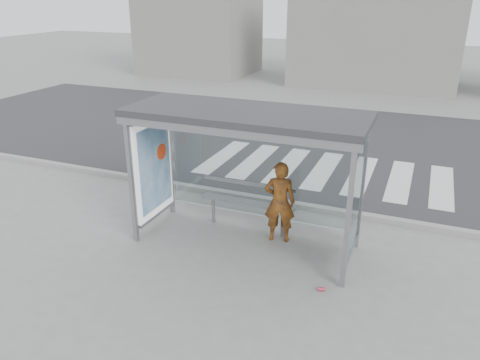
{
  "coord_description": "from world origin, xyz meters",
  "views": [
    {
      "loc": [
        2.9,
        -7.36,
        4.53
      ],
      "look_at": [
        -0.19,
        0.2,
        1.22
      ],
      "focal_mm": 35.0,
      "sensor_mm": 36.0,
      "label": 1
    }
  ],
  "objects_px": {
    "bench": "(247,203)",
    "soda_can": "(321,289)",
    "bus_shelter": "(228,142)",
    "person": "(280,202)"
  },
  "relations": [
    {
      "from": "person",
      "to": "soda_can",
      "type": "bearing_deg",
      "value": 117.7
    },
    {
      "from": "person",
      "to": "bus_shelter",
      "type": "bearing_deg",
      "value": 6.77
    },
    {
      "from": "person",
      "to": "bench",
      "type": "relative_size",
      "value": 0.84
    },
    {
      "from": "person",
      "to": "soda_can",
      "type": "relative_size",
      "value": 13.76
    },
    {
      "from": "bus_shelter",
      "to": "soda_can",
      "type": "relative_size",
      "value": 36.07
    },
    {
      "from": "soda_can",
      "to": "bench",
      "type": "bearing_deg",
      "value": 140.98
    },
    {
      "from": "bus_shelter",
      "to": "bench",
      "type": "height_order",
      "value": "bus_shelter"
    },
    {
      "from": "bus_shelter",
      "to": "soda_can",
      "type": "xyz_separation_m",
      "value": [
        2.09,
        -1.02,
        -1.95
      ]
    },
    {
      "from": "bench",
      "to": "soda_can",
      "type": "relative_size",
      "value": 16.45
    },
    {
      "from": "bus_shelter",
      "to": "person",
      "type": "distance_m",
      "value": 1.53
    }
  ]
}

